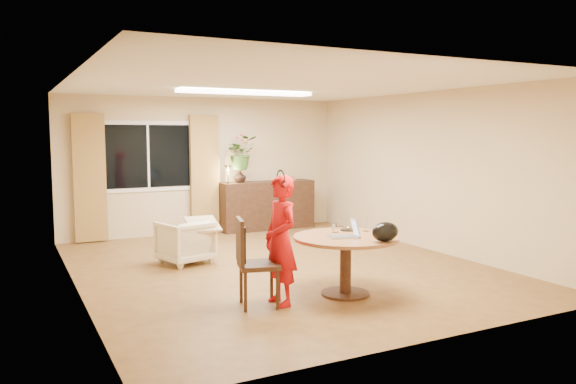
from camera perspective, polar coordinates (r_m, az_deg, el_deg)
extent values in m
plane|color=brown|center=(8.17, -0.87, -7.61)|extent=(6.50, 6.50, 0.00)
plane|color=white|center=(7.97, -0.90, 10.87)|extent=(6.50, 6.50, 0.00)
plane|color=tan|center=(10.97, -8.40, 2.68)|extent=(5.50, 0.00, 5.50)
plane|color=tan|center=(7.20, -20.94, 0.63)|extent=(0.00, 6.50, 6.50)
plane|color=tan|center=(9.51, 14.17, 2.06)|extent=(0.00, 6.50, 6.50)
cube|color=white|center=(10.65, -14.02, 3.54)|extent=(1.70, 0.02, 1.30)
cube|color=black|center=(10.64, -14.00, 3.54)|extent=(1.55, 0.01, 1.15)
cube|color=white|center=(10.64, -14.00, 3.54)|extent=(0.04, 0.01, 1.15)
cube|color=olive|center=(10.40, -19.51, 1.36)|extent=(0.55, 0.08, 2.25)
cube|color=olive|center=(10.88, -8.48, 1.83)|extent=(0.55, 0.08, 2.25)
cube|color=white|center=(9.06, -4.30, 10.04)|extent=(2.20, 0.35, 0.05)
cylinder|color=brown|center=(6.69, 5.89, -4.64)|extent=(1.25, 1.25, 0.04)
cylinder|color=black|center=(6.77, 5.86, -7.60)|extent=(0.13, 0.13, 0.67)
cylinder|color=black|center=(6.85, 5.83, -10.21)|extent=(0.58, 0.58, 0.03)
imported|color=red|center=(6.29, -0.74, -4.94)|extent=(0.54, 0.37, 1.46)
imported|color=#C3B19B|center=(8.49, -10.41, -4.98)|extent=(0.85, 0.86, 0.64)
cube|color=black|center=(11.27, -2.15, -1.35)|extent=(1.93, 0.47, 0.96)
imported|color=black|center=(10.98, -4.90, 1.61)|extent=(0.29, 0.29, 0.25)
imported|color=#2A6E29|center=(10.96, -4.81, 3.98)|extent=(0.60, 0.53, 0.66)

